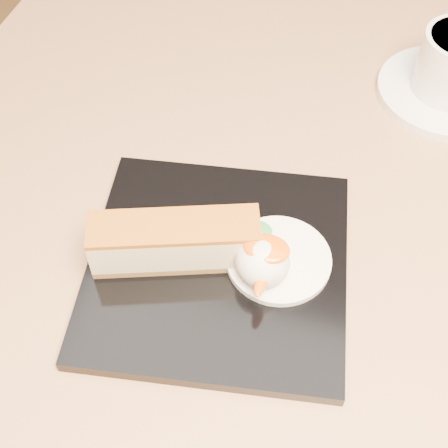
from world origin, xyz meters
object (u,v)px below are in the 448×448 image
(cheesecake, at_px, (175,241))
(ice_cream_scoop, at_px, (263,262))
(table, at_px, (275,298))
(saucer, at_px, (447,91))
(dessert_plate, at_px, (217,266))

(cheesecake, bearing_deg, ice_cream_scoop, -19.52)
(table, bearing_deg, saucer, 58.22)
(cheesecake, bearing_deg, table, 27.13)
(ice_cream_scoop, bearing_deg, dessert_plate, 172.87)
(dessert_plate, distance_m, cheesecake, 0.05)
(table, xyz_separation_m, cheesecake, (-0.08, -0.08, 0.19))
(dessert_plate, bearing_deg, saucer, 58.93)
(ice_cream_scoop, bearing_deg, table, 87.55)
(ice_cream_scoop, relative_size, saucer, 0.30)
(table, relative_size, saucer, 5.33)
(saucer, bearing_deg, ice_cream_scoop, -114.51)
(dessert_plate, bearing_deg, cheesecake, -171.87)
(cheesecake, bearing_deg, saucer, 35.05)
(table, bearing_deg, dessert_plate, -119.11)
(dessert_plate, bearing_deg, ice_cream_scoop, -7.13)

